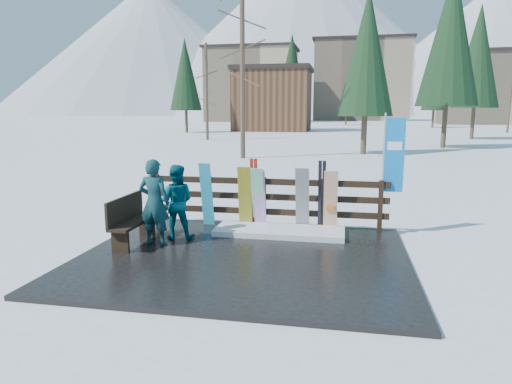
% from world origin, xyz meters
% --- Properties ---
extents(ground, '(700.00, 700.00, 0.00)m').
position_xyz_m(ground, '(0.00, 0.00, 0.00)').
color(ground, white).
rests_on(ground, ground).
extents(deck, '(6.00, 5.00, 0.08)m').
position_xyz_m(deck, '(0.00, 0.00, 0.04)').
color(deck, black).
rests_on(deck, ground).
extents(fence, '(5.60, 0.10, 1.15)m').
position_xyz_m(fence, '(0.00, 2.20, 0.74)').
color(fence, black).
rests_on(fence, deck).
extents(snow_patch, '(2.79, 1.00, 0.12)m').
position_xyz_m(snow_patch, '(0.45, 1.60, 0.14)').
color(snow_patch, white).
rests_on(snow_patch, deck).
extents(bench, '(0.41, 1.50, 0.97)m').
position_xyz_m(bench, '(-2.38, 0.32, 0.60)').
color(bench, black).
rests_on(bench, deck).
extents(snowboard_0, '(0.27, 0.34, 1.49)m').
position_xyz_m(snowboard_0, '(-1.29, 1.98, 0.82)').
color(snowboard_0, '#27A8CF').
rests_on(snowboard_0, deck).
extents(snowboard_1, '(0.28, 0.41, 1.41)m').
position_xyz_m(snowboard_1, '(-0.09, 1.98, 0.78)').
color(snowboard_1, white).
rests_on(snowboard_1, deck).
extents(snowboard_2, '(0.30, 0.23, 1.42)m').
position_xyz_m(snowboard_2, '(-0.39, 1.98, 0.79)').
color(snowboard_2, yellow).
rests_on(snowboard_2, deck).
extents(snowboard_3, '(0.26, 0.29, 1.36)m').
position_xyz_m(snowboard_3, '(-0.05, 1.98, 0.76)').
color(snowboard_3, white).
rests_on(snowboard_3, deck).
extents(snowboard_4, '(0.30, 0.38, 1.43)m').
position_xyz_m(snowboard_4, '(0.90, 1.98, 0.79)').
color(snowboard_4, black).
rests_on(snowboard_4, deck).
extents(snowboard_5, '(0.30, 0.25, 1.38)m').
position_xyz_m(snowboard_5, '(1.52, 1.98, 0.77)').
color(snowboard_5, silver).
rests_on(snowboard_5, deck).
extents(ski_pair_a, '(0.16, 0.18, 1.60)m').
position_xyz_m(ski_pair_a, '(-0.19, 2.05, 0.88)').
color(ski_pair_a, '#A31D14').
rests_on(ski_pair_a, deck).
extents(ski_pair_b, '(0.17, 0.29, 1.59)m').
position_xyz_m(ski_pair_b, '(1.33, 2.05, 0.87)').
color(ski_pair_b, black).
rests_on(ski_pair_b, deck).
extents(rental_flag, '(0.45, 0.04, 2.60)m').
position_xyz_m(rental_flag, '(2.79, 2.25, 1.69)').
color(rental_flag, silver).
rests_on(rental_flag, deck).
extents(person_front, '(0.64, 0.44, 1.73)m').
position_xyz_m(person_front, '(-1.87, 0.34, 0.94)').
color(person_front, '#145449').
rests_on(person_front, deck).
extents(person_back, '(0.83, 0.69, 1.55)m').
position_xyz_m(person_back, '(-1.63, 0.90, 0.86)').
color(person_back, '#055466').
rests_on(person_back, deck).
extents(resort_buildings, '(73.00, 87.60, 22.60)m').
position_xyz_m(resort_buildings, '(1.03, 115.41, 9.81)').
color(resort_buildings, tan).
rests_on(resort_buildings, ground).
extents(trees, '(42.14, 68.74, 13.03)m').
position_xyz_m(trees, '(2.91, 49.27, 5.81)').
color(trees, '#382B1E').
rests_on(trees, ground).
extents(mountains, '(520.00, 260.00, 120.00)m').
position_xyz_m(mountains, '(-10.50, 328.41, 50.20)').
color(mountains, white).
rests_on(mountains, ground).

